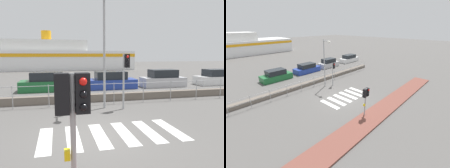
# 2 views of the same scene
# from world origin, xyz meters

# --- Properties ---
(ground_plane) EXTENTS (160.00, 160.00, 0.00)m
(ground_plane) POSITION_xyz_m (0.00, 0.00, 0.00)
(ground_plane) COLOR #565451
(crosswalk) EXTENTS (4.95, 2.40, 0.01)m
(crosswalk) POSITION_xyz_m (0.49, 0.00, 0.00)
(crosswalk) COLOR silver
(crosswalk) RESTS_ON ground_plane
(seawall) EXTENTS (23.73, 0.55, 0.45)m
(seawall) POSITION_xyz_m (0.00, 5.56, 0.23)
(seawall) COLOR #6B6056
(seawall) RESTS_ON ground_plane
(harbor_fence) EXTENTS (21.39, 0.04, 1.21)m
(harbor_fence) POSITION_xyz_m (-0.00, 4.68, 0.79)
(harbor_fence) COLOR #9EA0A3
(harbor_fence) RESTS_ON ground_plane
(traffic_light_near) EXTENTS (0.58, 0.41, 2.45)m
(traffic_light_near) POSITION_xyz_m (-1.08, -3.47, 1.91)
(traffic_light_near) COLOR #9EA0A3
(traffic_light_near) RESTS_ON ground_plane
(traffic_light_far) EXTENTS (0.34, 0.32, 2.80)m
(traffic_light_far) POSITION_xyz_m (2.04, 3.34, 2.06)
(traffic_light_far) COLOR #9EA0A3
(traffic_light_far) RESTS_ON ground_plane
(streetlamp) EXTENTS (0.32, 1.13, 5.59)m
(streetlamp) POSITION_xyz_m (1.04, 3.60, 3.50)
(streetlamp) COLOR #9EA0A3
(streetlamp) RESTS_ON ground_plane
(ferry_boat) EXTENTS (25.70, 8.79, 7.23)m
(ferry_boat) POSITION_xyz_m (-0.62, 36.00, 2.31)
(ferry_boat) COLOR white
(ferry_boat) RESTS_ON ground_plane
(parked_car_green) EXTENTS (4.00, 1.80, 1.46)m
(parked_car_green) POSITION_xyz_m (-2.10, 10.30, 0.62)
(parked_car_green) COLOR #1E6633
(parked_car_green) RESTS_ON ground_plane
(parked_car_blue) EXTENTS (4.15, 1.77, 1.42)m
(parked_car_blue) POSITION_xyz_m (2.97, 10.30, 0.61)
(parked_car_blue) COLOR #233D9E
(parked_car_blue) RESTS_ON ground_plane
(parked_car_silver) EXTENTS (3.81, 1.71, 1.50)m
(parked_car_silver) POSITION_xyz_m (7.69, 10.30, 0.64)
(parked_car_silver) COLOR #BCBCC1
(parked_car_silver) RESTS_ON ground_plane
(parked_car_white) EXTENTS (4.38, 1.74, 1.44)m
(parked_car_white) POSITION_xyz_m (13.44, 10.30, 0.61)
(parked_car_white) COLOR silver
(parked_car_white) RESTS_ON ground_plane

